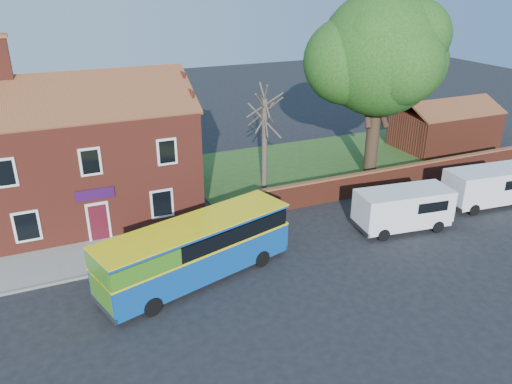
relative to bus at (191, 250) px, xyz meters
name	(u,v)px	position (x,y,z in m)	size (l,w,h in m)	color
ground	(275,282)	(3.54, -1.73, -1.66)	(120.00, 120.00, 0.00)	black
pavement	(106,255)	(-3.46, 4.02, -1.60)	(18.00, 3.50, 0.12)	gray
kerb	(111,271)	(-3.46, 2.27, -1.59)	(18.00, 0.15, 0.14)	slate
grass_strip	(353,160)	(16.54, 11.27, -1.64)	(26.00, 12.00, 0.04)	#426B28
shop_building	(84,159)	(-3.48, 9.77, 1.75)	(12.30, 8.13, 10.50)	maroon
boundary_wall	(403,176)	(16.54, 5.27, -0.85)	(22.00, 0.38, 1.60)	maroon
outbuilding	(444,128)	(25.54, 11.27, -0.05)	(8.20, 5.06, 4.17)	maroon
bus	(191,250)	(0.00, 0.00, 0.00)	(9.87, 5.02, 2.92)	#0E489B
van_near	(403,207)	(12.56, 0.39, -0.34)	(5.59, 2.78, 2.36)	white
van_far	(488,185)	(19.53, 0.88, -0.32)	(5.61, 2.69, 2.38)	white
large_tree	(379,57)	(15.98, 8.41, 6.67)	(10.44, 8.26, 12.73)	black
bare_tree	(264,140)	(7.73, 8.77, 1.84)	(2.56, 3.05, 6.82)	#4C4238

